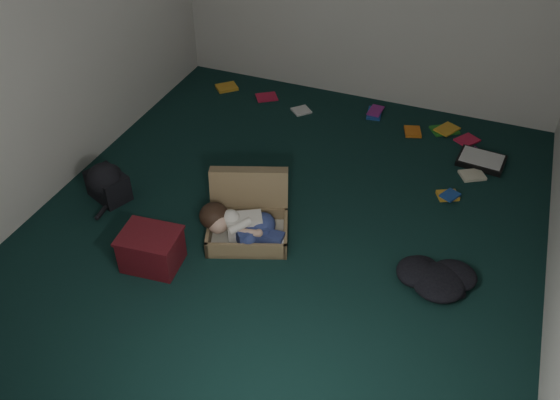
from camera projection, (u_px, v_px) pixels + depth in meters
The scene contains 10 objects.
floor at pixel (287, 222), 4.85m from camera, with size 4.50×4.50×0.00m, color black.
wall_front at pixel (90, 321), 2.40m from camera, with size 4.50×4.50×0.00m, color silver.
wall_left at pixel (48, 34), 4.60m from camera, with size 4.50×4.50×0.00m, color silver.
suitcase at pixel (248, 216), 4.70m from camera, with size 0.80×0.79×0.46m.
person at pixel (241, 225), 4.55m from camera, with size 0.70×0.36×0.28m.
maroon_bin at pixel (151, 249), 4.38m from camera, with size 0.46×0.38×0.30m.
backpack at pixel (108, 185), 5.03m from camera, with size 0.43×0.35×0.26m, color black, non-canonical shape.
clothing_pile at pixel (433, 274), 4.31m from camera, with size 0.43×0.35×0.14m, color black, non-canonical shape.
paper_tray at pixel (481, 160), 5.48m from camera, with size 0.44×0.35×0.06m.
book_scatter at pixel (383, 131), 5.91m from camera, with size 2.96×1.36×0.02m.
Camera 1 is at (1.29, -3.41, 3.20)m, focal length 38.00 mm.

